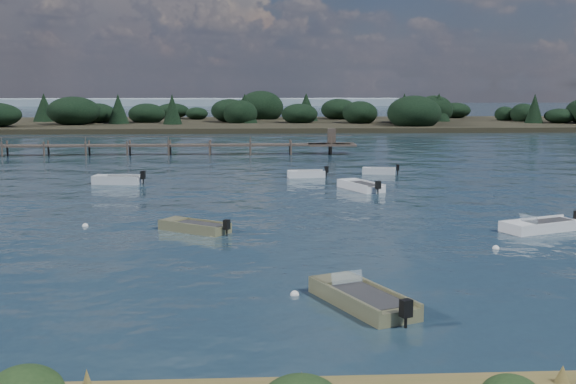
{
  "coord_description": "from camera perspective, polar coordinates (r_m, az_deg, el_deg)",
  "views": [
    {
      "loc": [
        -4.84,
        -28.43,
        7.35
      ],
      "look_at": [
        -2.52,
        14.0,
        1.0
      ],
      "focal_mm": 45.0,
      "sensor_mm": 36.0,
      "label": 1
    }
  ],
  "objects": [
    {
      "name": "dinghy_mid_grey",
      "position": [
        36.8,
        -7.4,
        -2.88
      ],
      "size": [
        3.8,
        3.24,
        1.01
      ],
      "color": "#73714C",
      "rests_on": "ground"
    },
    {
      "name": "dinghy_extra_a",
      "position": [
        51.1,
        5.75,
        0.36
      ],
      "size": [
        2.98,
        4.43,
        1.13
      ],
      "color": "silver",
      "rests_on": "ground"
    },
    {
      "name": "dinghy_near_olive",
      "position": [
        24.57,
        5.86,
        -8.57
      ],
      "size": [
        3.32,
        4.89,
        1.19
      ],
      "color": "#73714C",
      "rests_on": "ground"
    },
    {
      "name": "dinghy_mid_white_a",
      "position": [
        38.91,
        19.44,
        -2.67
      ],
      "size": [
        4.71,
        3.17,
        1.1
      ],
      "color": "silver",
      "rests_on": "ground"
    },
    {
      "name": "tender_far_grey_b",
      "position": [
        60.29,
        7.2,
        1.57
      ],
      "size": [
        3.1,
        1.65,
        1.04
      ],
      "color": "#B7BCBF",
      "rests_on": "ground"
    },
    {
      "name": "buoy_c",
      "position": [
        39.26,
        -15.72,
        -2.61
      ],
      "size": [
        0.32,
        0.32,
        0.32
      ],
      "primitive_type": "sphere",
      "color": "silver",
      "rests_on": "ground"
    },
    {
      "name": "far_headland",
      "position": [
        131.97,
        10.0,
        6.03
      ],
      "size": [
        190.0,
        40.0,
        5.8
      ],
      "color": "black",
      "rests_on": "ground"
    },
    {
      "name": "buoy_a",
      "position": [
        25.67,
        0.53,
        -8.14
      ],
      "size": [
        0.32,
        0.32,
        0.32
      ],
      "primitive_type": "sphere",
      "color": "silver",
      "rests_on": "ground"
    },
    {
      "name": "tender_far_white",
      "position": [
        57.58,
        1.45,
        1.32
      ],
      "size": [
        3.3,
        1.44,
        1.11
      ],
      "color": "silver",
      "rests_on": "ground"
    },
    {
      "name": "buoy_b",
      "position": [
        33.99,
        16.09,
        -4.33
      ],
      "size": [
        0.32,
        0.32,
        0.32
      ],
      "primitive_type": "sphere",
      "color": "silver",
      "rests_on": "ground"
    },
    {
      "name": "tender_far_grey",
      "position": [
        55.34,
        -13.34,
        0.82
      ],
      "size": [
        3.98,
        1.95,
        1.26
      ],
      "color": "#B7BCBF",
      "rests_on": "ground"
    },
    {
      "name": "jetty",
      "position": [
        78.53,
        -15.58,
        3.54
      ],
      "size": [
        64.5,
        3.2,
        3.4
      ],
      "color": "#483D35",
      "rests_on": "ground"
    },
    {
      "name": "distant_haze",
      "position": [
        272.2,
        -21.5,
        6.36
      ],
      "size": [
        280.0,
        20.0,
        2.4
      ],
      "primitive_type": "cube",
      "color": "#8294A1",
      "rests_on": "ground"
    },
    {
      "name": "ground",
      "position": [
        88.87,
        0.0,
        3.75
      ],
      "size": [
        400.0,
        400.0,
        0.0
      ],
      "primitive_type": "plane",
      "color": "#152531",
      "rests_on": "ground"
    }
  ]
}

